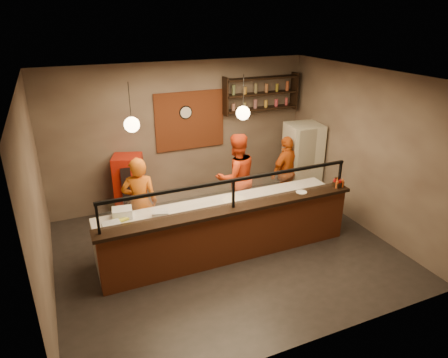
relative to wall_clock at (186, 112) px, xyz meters
name	(u,v)px	position (x,y,z in m)	size (l,w,h in m)	color
floor	(226,251)	(-0.10, -2.46, -2.10)	(6.00, 6.00, 0.00)	black
ceiling	(226,77)	(-0.10, -2.46, 1.10)	(6.00, 6.00, 0.00)	#3A332D
wall_back	(182,134)	(-0.10, 0.04, -0.50)	(6.00, 6.00, 0.00)	#7C6B5B
wall_left	(37,203)	(-3.10, -2.46, -0.50)	(5.00, 5.00, 0.00)	#7C6B5B
wall_right	(363,150)	(2.90, -2.46, -0.50)	(5.00, 5.00, 0.00)	#7C6B5B
wall_front	(310,243)	(-0.10, -4.96, -0.50)	(6.00, 6.00, 0.00)	#7C6B5B
brick_patch	(190,121)	(0.10, 0.01, -0.20)	(1.60, 0.04, 1.30)	#944120
service_counter	(233,236)	(-0.10, -2.76, -1.60)	(4.60, 0.25, 1.00)	#944120
counter_ledge	(233,209)	(-0.10, -2.76, -1.07)	(4.70, 0.37, 0.06)	black
worktop_cabinet	(222,226)	(-0.10, -2.26, -1.68)	(4.60, 0.75, 0.85)	gray
worktop	(222,205)	(-0.10, -2.26, -1.23)	(4.60, 0.75, 0.05)	white
sneeze_guard	(233,191)	(-0.10, -2.76, -0.73)	(4.50, 0.05, 0.52)	white
wall_shelving	(261,94)	(1.80, -0.14, 0.30)	(1.84, 0.28, 0.85)	black
wall_clock	(186,112)	(0.00, 0.00, 0.00)	(0.30, 0.30, 0.04)	black
pendant_left	(132,125)	(-1.60, -2.26, 0.45)	(0.24, 0.24, 0.77)	black
pendant_right	(243,113)	(0.30, -2.26, 0.45)	(0.24, 0.24, 0.77)	black
cook_left	(140,203)	(-1.46, -1.60, -1.21)	(0.65, 0.42, 1.77)	#C65B12
cook_mid	(236,177)	(0.64, -1.30, -1.16)	(0.92, 0.71, 1.88)	red
cook_right	(286,171)	(1.95, -1.18, -1.28)	(0.96, 0.40, 1.64)	#CB5413
fridge	(302,162)	(2.50, -0.97, -1.20)	(0.75, 0.70, 1.80)	beige
red_cooler	(130,186)	(-1.42, -0.31, -1.41)	(0.59, 0.54, 1.38)	#AC1A0B
pizza_dough	(234,200)	(0.17, -2.22, -1.19)	(0.46, 0.46, 0.01)	white
prep_tub_a	(160,215)	(-1.28, -2.35, -1.13)	(0.28, 0.22, 0.14)	silver
prep_tub_b	(122,213)	(-1.86, -2.07, -1.12)	(0.33, 0.26, 0.17)	silver
prep_tub_c	(112,227)	(-2.10, -2.46, -1.13)	(0.28, 0.23, 0.14)	silver
rolling_pin	(119,221)	(-1.96, -2.24, -1.17)	(0.06, 0.06, 0.37)	yellow
condiment_caddy	(338,184)	(2.10, -2.77, -0.99)	(0.18, 0.14, 0.10)	black
pepper_mill	(335,181)	(2.08, -2.71, -0.95)	(0.04, 0.04, 0.18)	black
small_plate	(301,192)	(1.31, -2.71, -1.03)	(0.20, 0.20, 0.01)	silver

